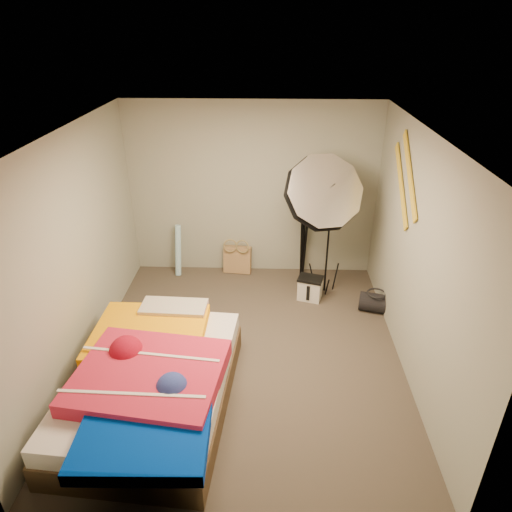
{
  "coord_description": "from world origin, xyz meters",
  "views": [
    {
      "loc": [
        0.26,
        -4.12,
        3.43
      ],
      "look_at": [
        0.1,
        0.6,
        0.95
      ],
      "focal_mm": 32.0,
      "sensor_mm": 36.0,
      "label": 1
    }
  ],
  "objects_px": {
    "tote_bag": "(237,259)",
    "camera_tripod": "(304,226)",
    "bed": "(152,382)",
    "photo_umbrella": "(322,194)",
    "wrapping_roll": "(178,250)",
    "camera_case": "(310,289)",
    "duffel_bag": "(375,303)"
  },
  "relations": [
    {
      "from": "tote_bag",
      "to": "camera_tripod",
      "type": "bearing_deg",
      "value": 4.8
    },
    {
      "from": "camera_case",
      "to": "photo_umbrella",
      "type": "xyz_separation_m",
      "value": [
        0.08,
        0.07,
        1.34
      ]
    },
    {
      "from": "tote_bag",
      "to": "bed",
      "type": "xyz_separation_m",
      "value": [
        -0.63,
        -2.73,
        0.1
      ]
    },
    {
      "from": "tote_bag",
      "to": "camera_case",
      "type": "relative_size",
      "value": 1.34
    },
    {
      "from": "wrapping_roll",
      "to": "bed",
      "type": "xyz_separation_m",
      "value": [
        0.24,
        -2.65,
        -0.08
      ]
    },
    {
      "from": "tote_bag",
      "to": "bed",
      "type": "height_order",
      "value": "bed"
    },
    {
      "from": "camera_tripod",
      "to": "bed",
      "type": "bearing_deg",
      "value": -120.65
    },
    {
      "from": "bed",
      "to": "photo_umbrella",
      "type": "xyz_separation_m",
      "value": [
        1.75,
        2.08,
        1.19
      ]
    },
    {
      "from": "wrapping_roll",
      "to": "camera_tripod",
      "type": "distance_m",
      "value": 1.88
    },
    {
      "from": "tote_bag",
      "to": "wrapping_roll",
      "type": "relative_size",
      "value": 0.53
    },
    {
      "from": "wrapping_roll",
      "to": "tote_bag",
      "type": "bearing_deg",
      "value": 5.42
    },
    {
      "from": "tote_bag",
      "to": "duffel_bag",
      "type": "distance_m",
      "value": 2.12
    },
    {
      "from": "wrapping_roll",
      "to": "camera_tripod",
      "type": "height_order",
      "value": "camera_tripod"
    },
    {
      "from": "bed",
      "to": "photo_umbrella",
      "type": "distance_m",
      "value": 2.97
    },
    {
      "from": "camera_case",
      "to": "tote_bag",
      "type": "bearing_deg",
      "value": 162.08
    },
    {
      "from": "tote_bag",
      "to": "photo_umbrella",
      "type": "bearing_deg",
      "value": -23.2
    },
    {
      "from": "bed",
      "to": "camera_tripod",
      "type": "xyz_separation_m",
      "value": [
        1.6,
        2.7,
        0.48
      ]
    },
    {
      "from": "photo_umbrella",
      "to": "camera_case",
      "type": "bearing_deg",
      "value": -139.47
    },
    {
      "from": "duffel_bag",
      "to": "wrapping_roll",
      "type": "bearing_deg",
      "value": 176.94
    },
    {
      "from": "tote_bag",
      "to": "wrapping_roll",
      "type": "distance_m",
      "value": 0.89
    },
    {
      "from": "bed",
      "to": "camera_tripod",
      "type": "relative_size",
      "value": 1.69
    },
    {
      "from": "camera_case",
      "to": "camera_tripod",
      "type": "distance_m",
      "value": 0.93
    },
    {
      "from": "bed",
      "to": "camera_tripod",
      "type": "bearing_deg",
      "value": 59.35
    },
    {
      "from": "wrapping_roll",
      "to": "photo_umbrella",
      "type": "xyz_separation_m",
      "value": [
        1.99,
        -0.57,
        1.11
      ]
    },
    {
      "from": "bed",
      "to": "photo_umbrella",
      "type": "bearing_deg",
      "value": 49.92
    },
    {
      "from": "photo_umbrella",
      "to": "wrapping_roll",
      "type": "bearing_deg",
      "value": 164.08
    },
    {
      "from": "tote_bag",
      "to": "camera_tripod",
      "type": "relative_size",
      "value": 0.3
    },
    {
      "from": "camera_tripod",
      "to": "tote_bag",
      "type": "bearing_deg",
      "value": 177.92
    },
    {
      "from": "photo_umbrella",
      "to": "duffel_bag",
      "type": "bearing_deg",
      "value": -24.19
    },
    {
      "from": "duffel_bag",
      "to": "camera_tripod",
      "type": "xyz_separation_m",
      "value": [
        -0.91,
        0.95,
        0.66
      ]
    },
    {
      "from": "tote_bag",
      "to": "bed",
      "type": "relative_size",
      "value": 0.18
    },
    {
      "from": "tote_bag",
      "to": "photo_umbrella",
      "type": "relative_size",
      "value": 0.2
    }
  ]
}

